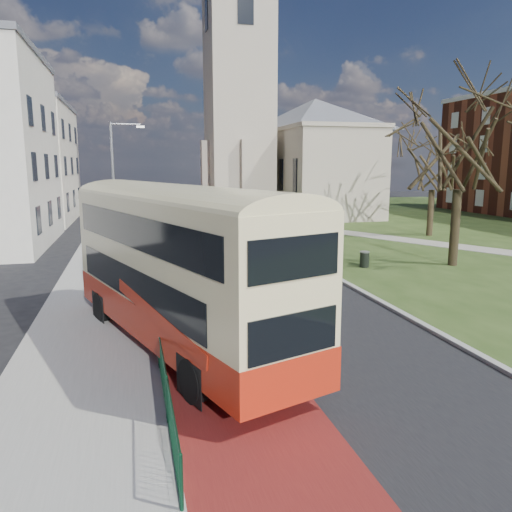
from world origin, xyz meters
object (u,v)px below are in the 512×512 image
object	(u,v)px
winter_tree_near	(462,127)
litter_bin	(364,259)
bus	(176,261)
streetlamp	(116,180)
winter_tree_far	(434,153)

from	to	relation	value
winter_tree_near	litter_bin	xyz separation A→B (m)	(-4.99, 0.68, -6.98)
litter_bin	bus	bearing A→B (deg)	-138.58
streetlamp	winter_tree_far	distance (m)	23.60
winter_tree_near	winter_tree_far	distance (m)	12.09
streetlamp	winter_tree_far	size ratio (longest dim) A/B	0.87
bus	winter_tree_far	size ratio (longest dim) A/B	1.26
winter_tree_near	winter_tree_far	xyz separation A→B (m)	(5.51, 10.71, -1.05)
bus	winter_tree_far	distance (m)	29.33
bus	litter_bin	world-z (taller)	bus
bus	winter_tree_near	world-z (taller)	winter_tree_near
litter_bin	streetlamp	bearing A→B (deg)	145.76
winter_tree_near	winter_tree_far	bearing A→B (deg)	62.78
streetlamp	litter_bin	world-z (taller)	streetlamp
streetlamp	litter_bin	distance (m)	16.25
bus	winter_tree_near	bearing A→B (deg)	10.10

